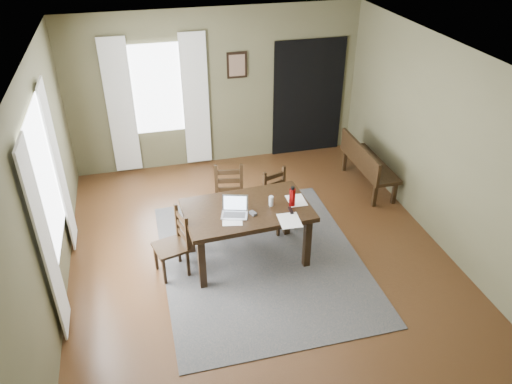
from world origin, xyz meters
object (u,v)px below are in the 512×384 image
object	(u,v)px
dining_table	(247,215)
bench	(366,162)
chair_back_right	(279,201)
water_bottle	(292,197)
chair_end	(174,244)
laptop	(235,209)
chair_back_left	(230,200)

from	to	relation	value
dining_table	bench	size ratio (longest dim) A/B	1.19
chair_back_right	water_bottle	bearing A→B (deg)	-113.25
dining_table	chair_end	size ratio (longest dim) A/B	1.84
chair_end	laptop	size ratio (longest dim) A/B	2.34
water_bottle	bench	bearing A→B (deg)	39.50
chair_end	bench	world-z (taller)	chair_end
chair_back_right	chair_end	bearing A→B (deg)	-176.89
dining_table	bench	xyz separation A→B (m)	(2.32, 1.37, -0.24)
chair_end	chair_back_left	size ratio (longest dim) A/B	0.93
laptop	water_bottle	xyz separation A→B (m)	(0.75, 0.00, 0.07)
chair_end	bench	bearing A→B (deg)	98.50
dining_table	chair_back_left	size ratio (longest dim) A/B	1.71
chair_back_right	chair_back_left	bearing A→B (deg)	149.12
chair_back_left	water_bottle	bearing A→B (deg)	-42.36
dining_table	laptop	size ratio (longest dim) A/B	4.29
dining_table	laptop	xyz separation A→B (m)	(-0.18, -0.08, 0.16)
dining_table	bench	world-z (taller)	dining_table
chair_back_left	laptop	bearing A→B (deg)	-86.93
chair_back_left	water_bottle	world-z (taller)	water_bottle
bench	laptop	bearing A→B (deg)	119.99
dining_table	chair_back_left	distance (m)	0.80
chair_back_left	chair_back_right	world-z (taller)	chair_back_left
dining_table	chair_back_right	distance (m)	0.92
laptop	chair_back_left	bearing A→B (deg)	100.34
chair_end	chair_back_left	distance (m)	1.19
chair_end	bench	size ratio (longest dim) A/B	0.65
dining_table	chair_back_left	world-z (taller)	chair_back_left
chair_back_left	laptop	xyz separation A→B (m)	(-0.10, -0.84, 0.39)
dining_table	chair_back_right	xyz separation A→B (m)	(0.62, 0.62, -0.27)
chair_end	bench	xyz separation A→B (m)	(3.28, 1.40, 0.02)
chair_end	chair_back_left	bearing A→B (deg)	117.42
laptop	bench	bearing A→B (deg)	47.07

